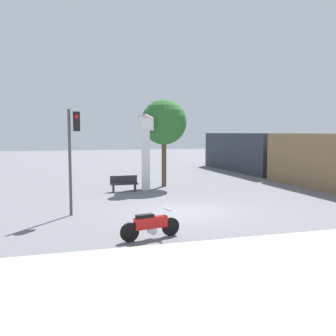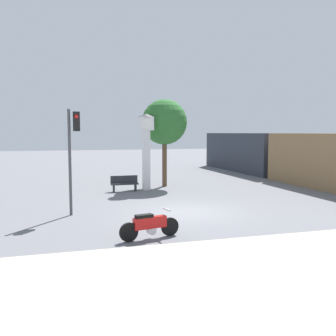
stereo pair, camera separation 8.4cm
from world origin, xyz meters
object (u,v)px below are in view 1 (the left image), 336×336
object	(u,v)px
clock_tower	(146,140)
traffic_light	(73,143)
motorcycle	(151,225)
bench	(124,183)
freight_train	(282,156)
street_tree	(164,122)

from	to	relation	value
clock_tower	traffic_light	xyz separation A→B (m)	(-4.42, -5.92, 0.02)
motorcycle	bench	xyz separation A→B (m)	(0.83, 10.03, 0.04)
clock_tower	freight_train	xyz separation A→B (m)	(11.19, 2.86, -1.30)
freight_train	traffic_light	distance (m)	17.95
clock_tower	bench	world-z (taller)	clock_tower
motorcycle	traffic_light	world-z (taller)	traffic_light
traffic_light	bench	distance (m)	6.95
freight_train	bench	bearing A→B (deg)	-166.25
motorcycle	clock_tower	xyz separation A→B (m)	(2.19, 10.25, 2.56)
freight_train	street_tree	xyz separation A→B (m)	(-9.72, -1.70, 2.39)
motorcycle	freight_train	xyz separation A→B (m)	(13.38, 13.11, 1.25)
clock_tower	bench	xyz separation A→B (m)	(-1.36, -0.21, -2.51)
clock_tower	street_tree	bearing A→B (deg)	38.46
motorcycle	freight_train	bearing A→B (deg)	31.99
clock_tower	street_tree	size ratio (longest dim) A/B	0.82
clock_tower	bench	size ratio (longest dim) A/B	2.86
clock_tower	street_tree	distance (m)	2.16
motorcycle	street_tree	distance (m)	12.52
traffic_light	street_tree	distance (m)	9.27
motorcycle	bench	size ratio (longest dim) A/B	1.30
freight_train	bench	size ratio (longest dim) A/B	14.80
clock_tower	traffic_light	world-z (taller)	clock_tower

